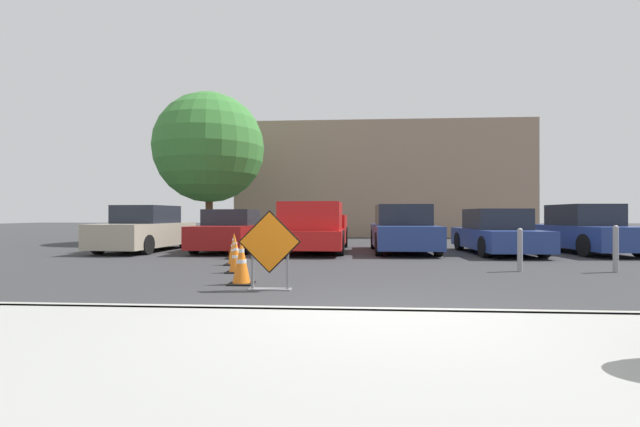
% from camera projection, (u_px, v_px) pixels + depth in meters
% --- Properties ---
extents(ground_plane, '(96.00, 96.00, 0.00)m').
position_uv_depth(ground_plane, '(360.00, 250.00, 14.89)').
color(ground_plane, '#333335').
extents(sidewalk_strip, '(24.36, 3.08, 0.14)m').
position_uv_depth(sidewalk_strip, '(399.00, 361.00, 3.38)').
color(sidewalk_strip, '#999993').
rests_on(sidewalk_strip, ground_plane).
extents(curb_lip, '(24.36, 0.20, 0.14)m').
position_uv_depth(curb_lip, '(383.00, 315.00, 4.91)').
color(curb_lip, '#999993').
rests_on(curb_lip, ground_plane).
extents(road_closed_sign, '(1.02, 0.20, 1.30)m').
position_uv_depth(road_closed_sign, '(270.00, 249.00, 6.93)').
color(road_closed_sign, black).
rests_on(road_closed_sign, ground_plane).
extents(traffic_cone_nearest, '(0.42, 0.42, 0.81)m').
position_uv_depth(traffic_cone_nearest, '(241.00, 262.00, 7.53)').
color(traffic_cone_nearest, black).
rests_on(traffic_cone_nearest, ground_plane).
extents(traffic_cone_second, '(0.39, 0.39, 0.68)m').
position_uv_depth(traffic_cone_second, '(236.00, 257.00, 9.03)').
color(traffic_cone_second, black).
rests_on(traffic_cone_second, ground_plane).
extents(traffic_cone_third, '(0.46, 0.46, 0.71)m').
position_uv_depth(traffic_cone_third, '(235.00, 251.00, 10.43)').
color(traffic_cone_third, black).
rests_on(traffic_cone_third, ground_plane).
extents(traffic_cone_fourth, '(0.42, 0.42, 0.72)m').
position_uv_depth(traffic_cone_fourth, '(234.00, 246.00, 11.88)').
color(traffic_cone_fourth, black).
rests_on(traffic_cone_fourth, ground_plane).
extents(traffic_cone_fifth, '(0.52, 0.52, 0.68)m').
position_uv_depth(traffic_cone_fifth, '(234.00, 244.00, 13.29)').
color(traffic_cone_fifth, black).
rests_on(traffic_cone_fifth, ground_plane).
extents(parked_car_nearest, '(2.02, 4.31, 1.54)m').
position_uv_depth(parked_car_nearest, '(146.00, 230.00, 14.51)').
color(parked_car_nearest, '#A39984').
rests_on(parked_car_nearest, ground_plane).
extents(parked_car_second, '(1.82, 4.40, 1.40)m').
position_uv_depth(parked_car_second, '(232.00, 231.00, 14.62)').
color(parked_car_second, maroon).
rests_on(parked_car_second, ground_plane).
extents(pickup_truck, '(2.17, 5.45, 1.61)m').
position_uv_depth(pickup_truck, '(315.00, 230.00, 14.17)').
color(pickup_truck, red).
rests_on(pickup_truck, ground_plane).
extents(parked_car_third, '(1.96, 4.20, 1.56)m').
position_uv_depth(parked_car_third, '(403.00, 230.00, 14.00)').
color(parked_car_third, navy).
rests_on(parked_car_third, ground_plane).
extents(parked_car_fourth, '(1.92, 4.16, 1.41)m').
position_uv_depth(parked_car_fourth, '(497.00, 233.00, 13.44)').
color(parked_car_fourth, navy).
rests_on(parked_car_fourth, ground_plane).
extents(parked_car_fifth, '(1.95, 4.36, 1.56)m').
position_uv_depth(parked_car_fifth, '(585.00, 231.00, 13.68)').
color(parked_car_fifth, navy).
rests_on(parked_car_fifth, ground_plane).
extents(bollard_nearest, '(0.12, 0.12, 0.94)m').
position_uv_depth(bollard_nearest, '(520.00, 249.00, 9.22)').
color(bollard_nearest, gray).
rests_on(bollard_nearest, ground_plane).
extents(bollard_second, '(0.12, 0.12, 1.00)m').
position_uv_depth(bollard_second, '(616.00, 248.00, 9.09)').
color(bollard_second, gray).
rests_on(bollard_second, ground_plane).
extents(building_facade_backdrop, '(16.32, 5.00, 6.37)m').
position_uv_depth(building_facade_backdrop, '(380.00, 182.00, 25.45)').
color(building_facade_backdrop, gray).
rests_on(building_facade_backdrop, ground_plane).
extents(street_tree_behind_lot, '(4.86, 4.86, 6.64)m').
position_uv_depth(street_tree_behind_lot, '(209.00, 148.00, 19.01)').
color(street_tree_behind_lot, '#513823').
rests_on(street_tree_behind_lot, ground_plane).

